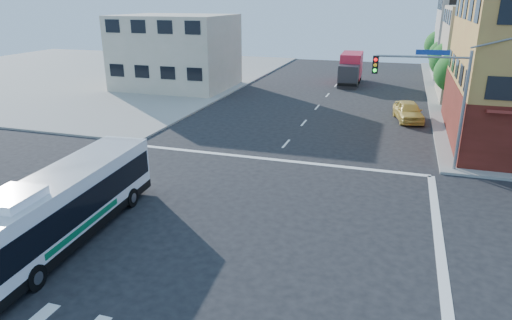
% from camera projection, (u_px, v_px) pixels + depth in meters
% --- Properties ---
extents(ground, '(120.00, 120.00, 0.00)m').
position_uv_depth(ground, '(215.00, 227.00, 20.45)').
color(ground, black).
rests_on(ground, ground).
extents(sidewalk_nw, '(50.00, 50.00, 0.15)m').
position_uv_depth(sidewalk_nw, '(75.00, 73.00, 61.86)').
color(sidewalk_nw, gray).
rests_on(sidewalk_nw, ground).
extents(building_east_near, '(12.06, 10.06, 9.00)m').
position_uv_depth(building_east_near, '(508.00, 54.00, 44.59)').
color(building_east_near, tan).
rests_on(building_east_near, ground).
extents(building_east_far, '(12.06, 10.06, 10.00)m').
position_uv_depth(building_east_far, '(487.00, 38.00, 57.00)').
color(building_east_far, '#999894').
rests_on(building_east_far, ground).
extents(building_west, '(12.06, 10.06, 8.00)m').
position_uv_depth(building_west, '(176.00, 52.00, 50.90)').
color(building_west, beige).
rests_on(building_west, ground).
extents(signal_mast_ne, '(7.91, 1.13, 8.07)m').
position_uv_depth(signal_mast_ne, '(434.00, 86.00, 25.72)').
color(signal_mast_ne, gray).
rests_on(signal_mast_ne, ground).
extents(street_tree_a, '(3.60, 3.60, 5.53)m').
position_uv_depth(street_tree_a, '(456.00, 70.00, 40.91)').
color(street_tree_a, '#3D2716').
rests_on(street_tree_a, ground).
extents(street_tree_b, '(3.80, 3.80, 5.79)m').
position_uv_depth(street_tree_b, '(449.00, 58.00, 48.04)').
color(street_tree_b, '#3D2716').
rests_on(street_tree_b, ground).
extents(street_tree_c, '(3.40, 3.40, 5.29)m').
position_uv_depth(street_tree_c, '(444.00, 53.00, 55.32)').
color(street_tree_c, '#3D2716').
rests_on(street_tree_c, ground).
extents(street_tree_d, '(4.00, 4.00, 6.03)m').
position_uv_depth(street_tree_d, '(440.00, 43.00, 62.37)').
color(street_tree_d, '#3D2716').
rests_on(street_tree_d, ground).
extents(transit_bus, '(3.15, 11.06, 3.23)m').
position_uv_depth(transit_bus, '(64.00, 204.00, 18.94)').
color(transit_bus, black).
rests_on(transit_bus, ground).
extents(box_truck, '(2.57, 7.90, 3.52)m').
position_uv_depth(box_truck, '(351.00, 69.00, 54.27)').
color(box_truck, '#2B2A2F').
rests_on(box_truck, ground).
extents(parked_car, '(2.89, 5.09, 1.63)m').
position_uv_depth(parked_car, '(408.00, 111.00, 37.95)').
color(parked_car, '#E0BF4F').
rests_on(parked_car, ground).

